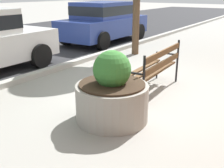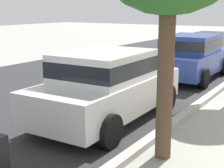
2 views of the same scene
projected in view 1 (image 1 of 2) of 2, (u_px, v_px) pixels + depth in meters
name	position (u px, v px, depth m)	size (l,w,h in m)	color
ground_plane	(155.00, 95.00, 5.36)	(80.00, 80.00, 0.00)	#9E9B93
curb_stone	(52.00, 70.00, 6.89)	(60.00, 0.20, 0.12)	#B2AFA8
park_bench	(155.00, 66.00, 5.37)	(1.82, 0.62, 0.95)	brown
concrete_planter	(112.00, 95.00, 4.22)	(1.14, 1.14, 1.13)	gray
parked_car_blue	(104.00, 21.00, 10.63)	(4.12, 1.96, 1.56)	navy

